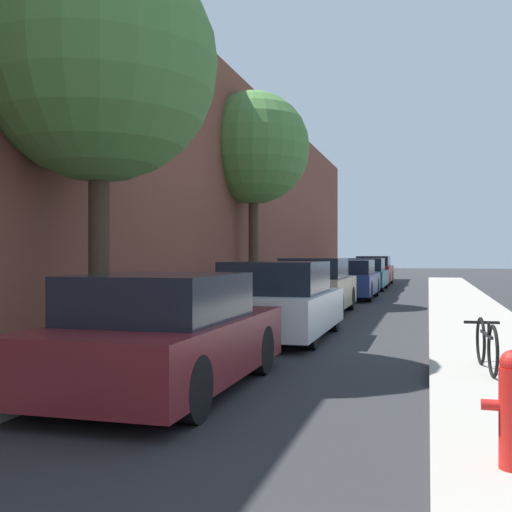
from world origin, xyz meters
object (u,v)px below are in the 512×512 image
(parked_car_teal, at_px, (365,275))
(parked_car_navy, at_px, (350,280))
(parked_car_red, at_px, (374,271))
(street_tree_near, at_px, (99,64))
(street_tree_far, at_px, (253,149))
(bicycle, at_px, (486,345))
(parked_car_white, at_px, (278,302))
(parked_car_champagne, at_px, (315,287))
(parked_car_maroon, at_px, (165,335))

(parked_car_teal, bearing_deg, parked_car_navy, -89.51)
(parked_car_red, xyz_separation_m, street_tree_near, (-2.03, -24.68, 3.70))
(street_tree_far, relative_size, bicycle, 4.32)
(parked_car_teal, height_order, parked_car_red, parked_car_red)
(parked_car_white, relative_size, street_tree_far, 0.62)
(bicycle, bearing_deg, street_tree_far, 115.16)
(parked_car_teal, xyz_separation_m, street_tree_far, (-2.53, -9.27, 4.20))
(parked_car_champagne, xyz_separation_m, parked_car_teal, (0.16, 11.65, -0.02))
(parked_car_champagne, height_order, parked_car_teal, parked_car_champagne)
(parked_car_white, distance_m, parked_car_champagne, 5.09)
(street_tree_near, bearing_deg, parked_car_navy, 81.32)
(bicycle, bearing_deg, parked_car_navy, 99.34)
(parked_car_navy, height_order, street_tree_far, street_tree_far)
(parked_car_navy, height_order, parked_car_teal, parked_car_teal)
(parked_car_white, distance_m, parked_car_red, 21.83)
(parked_car_champagne, xyz_separation_m, parked_car_red, (0.14, 16.74, 0.02))
(parked_car_red, height_order, street_tree_near, street_tree_near)
(parked_car_navy, relative_size, parked_car_red, 1.07)
(street_tree_near, bearing_deg, parked_car_teal, 84.02)
(parked_car_red, height_order, street_tree_far, street_tree_far)
(parked_car_maroon, height_order, parked_car_white, parked_car_white)
(parked_car_navy, bearing_deg, parked_car_teal, 90.49)
(parked_car_white, relative_size, parked_car_red, 0.95)
(parked_car_maroon, xyz_separation_m, parked_car_teal, (0.15, 21.47, 0.04))
(parked_car_champagne, bearing_deg, parked_car_red, 89.53)
(parked_car_white, height_order, street_tree_far, street_tree_far)
(parked_car_maroon, relative_size, parked_car_red, 0.93)
(parked_car_champagne, distance_m, bicycle, 8.96)
(parked_car_red, relative_size, street_tree_near, 0.69)
(street_tree_far, bearing_deg, parked_car_champagne, -45.02)
(parked_car_navy, distance_m, parked_car_red, 10.93)
(parked_car_maroon, xyz_separation_m, bicycle, (3.57, 1.61, -0.19))
(parked_car_champagne, bearing_deg, bicycle, -66.43)
(parked_car_red, distance_m, bicycle, 25.19)
(parked_car_champagne, relative_size, parked_car_navy, 0.87)
(street_tree_near, relative_size, street_tree_far, 0.94)
(parked_car_teal, xyz_separation_m, street_tree_near, (-2.05, -19.59, 3.75))
(street_tree_near, relative_size, bicycle, 4.04)
(parked_car_teal, bearing_deg, parked_car_champagne, -90.77)
(parked_car_champagne, height_order, street_tree_near, street_tree_near)
(parked_car_white, distance_m, street_tree_near, 5.16)
(street_tree_far, bearing_deg, parked_car_maroon, -78.96)
(parked_car_maroon, relative_size, street_tree_near, 0.64)
(parked_car_navy, bearing_deg, street_tree_far, -126.94)
(parked_car_teal, xyz_separation_m, bicycle, (3.43, -19.86, -0.23))
(parked_car_red, distance_m, street_tree_near, 25.04)
(parked_car_maroon, height_order, parked_car_red, parked_car_red)
(parked_car_maroon, height_order, street_tree_far, street_tree_far)
(parked_car_white, height_order, parked_car_champagne, parked_car_champagne)
(parked_car_maroon, bearing_deg, parked_car_white, 87.69)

